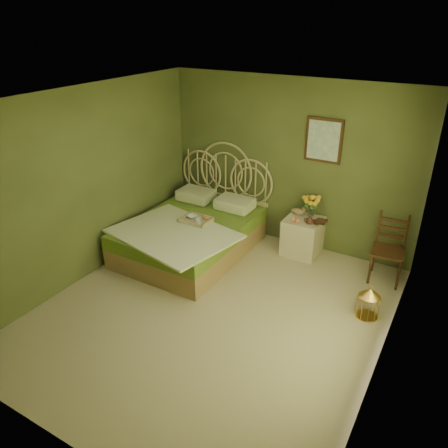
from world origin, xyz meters
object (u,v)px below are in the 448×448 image
Objects in this scene: bed at (192,232)px; nightstand at (303,232)px; birdcage at (368,303)px; chair at (390,244)px.

bed is 2.37× the size of nightstand.
birdcage is (2.80, -0.31, -0.13)m from bed.
birdcage is at bearing -6.23° from bed.
bed reaches higher than chair.
nightstand is at bearing 27.38° from bed.
chair is 1.08m from birdcage.
chair is at bearing 14.36° from bed.
chair is at bearing 90.00° from birdcage.
nightstand is at bearing 139.41° from birdcage.
nightstand reaches higher than birdcage.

